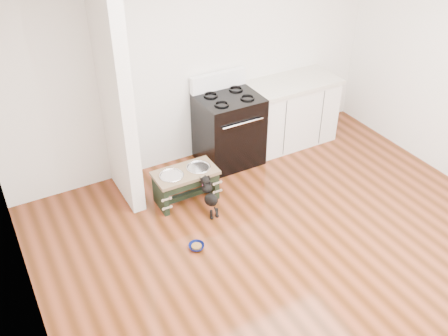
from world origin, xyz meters
The scene contains 8 objects.
ground centered at (0.00, 0.00, 0.00)m, with size 5.00×5.00×0.00m, color #421F0B.
room_shell centered at (0.00, 0.00, 1.62)m, with size 5.00×5.00×5.00m.
partition_wall centered at (-1.18, 2.10, 1.35)m, with size 0.15×0.80×2.70m, color silver.
oven_range centered at (0.25, 2.16, 0.48)m, with size 0.76×0.69×1.14m.
cabinet_run centered at (1.23, 2.18, 0.45)m, with size 1.24×0.64×0.91m.
dog_feeder centered at (-0.61, 1.64, 0.29)m, with size 0.73×0.39×0.42m.
puppy centered at (-0.48, 1.30, 0.24)m, with size 0.13×0.38×0.45m.
floor_bowl centered at (-0.88, 0.83, 0.03)m, with size 0.22×0.22×0.05m.
Camera 1 is at (-2.50, -2.68, 3.63)m, focal length 40.00 mm.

